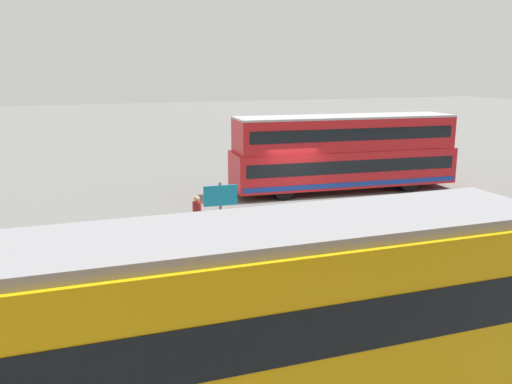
% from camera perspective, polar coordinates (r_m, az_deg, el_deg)
% --- Properties ---
extents(ground_plane, '(160.00, 160.00, 0.00)m').
position_cam_1_polar(ground_plane, '(25.72, 4.46, -1.19)').
color(ground_plane, slate).
extents(double_decker_bus, '(11.88, 3.57, 3.90)m').
position_cam_1_polar(double_decker_bus, '(28.32, 9.24, 4.10)').
color(double_decker_bus, red).
rests_on(double_decker_bus, ground).
extents(tram_yellow, '(15.66, 2.88, 3.63)m').
position_cam_1_polar(tram_yellow, '(9.42, -12.36, -14.89)').
color(tram_yellow, '#E5B70C').
rests_on(tram_yellow, ground).
extents(pedestrian_near_railing, '(0.39, 0.39, 1.74)m').
position_cam_1_polar(pedestrian_near_railing, '(19.89, -6.22, -2.44)').
color(pedestrian_near_railing, '#4C3F2D').
rests_on(pedestrian_near_railing, ground).
extents(pedestrian_crossing, '(0.37, 0.37, 1.70)m').
position_cam_1_polar(pedestrian_crossing, '(16.71, 13.56, -5.80)').
color(pedestrian_crossing, '#33384C').
rests_on(pedestrian_crossing, ground).
extents(pedestrian_railing, '(9.47, 0.58, 1.08)m').
position_cam_1_polar(pedestrian_railing, '(20.25, 8.10, -2.96)').
color(pedestrian_railing, gray).
rests_on(pedestrian_railing, ground).
extents(info_sign, '(1.16, 0.15, 2.50)m').
position_cam_1_polar(info_sign, '(18.37, -3.76, -1.29)').
color(info_sign, slate).
rests_on(info_sign, ground).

